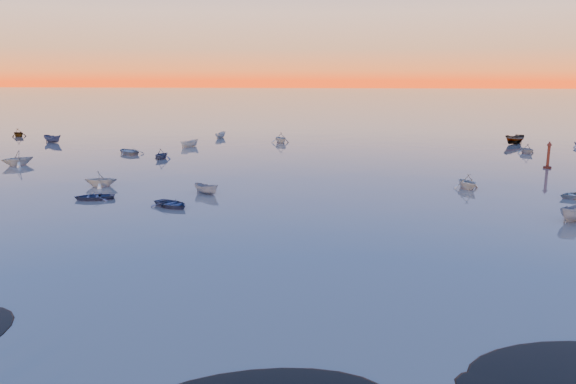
# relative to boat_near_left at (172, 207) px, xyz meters

# --- Properties ---
(ground) EXTENTS (600.00, 600.00, 0.00)m
(ground) POSITION_rel_boat_near_left_xyz_m (12.00, 72.92, 0.00)
(ground) COLOR #625851
(ground) RESTS_ON ground
(moored_fleet) EXTENTS (124.00, 58.00, 1.20)m
(moored_fleet) POSITION_rel_boat_near_left_xyz_m (12.00, 25.92, 0.00)
(moored_fleet) COLOR #BCBCB7
(moored_fleet) RESTS_ON ground
(boat_near_left) EXTENTS (3.45, 3.98, 0.94)m
(boat_near_left) POSITION_rel_boat_near_left_xyz_m (0.00, 0.00, 0.00)
(boat_near_left) COLOR navy
(boat_near_left) RESTS_ON ground
(boat_near_center) EXTENTS (3.63, 4.14, 1.35)m
(boat_near_center) POSITION_rel_boat_near_left_xyz_m (33.86, -1.46, 0.00)
(boat_near_center) COLOR gray
(boat_near_center) RESTS_ON ground
(boat_near_right) EXTENTS (3.72, 2.60, 1.19)m
(boat_near_right) POSITION_rel_boat_near_left_xyz_m (27.82, 10.67, 0.00)
(boat_near_right) COLOR #BCBCB7
(boat_near_right) RESTS_ON ground
(channel_marker) EXTENTS (0.98, 0.98, 3.48)m
(channel_marker) POSITION_rel_boat_near_left_xyz_m (40.47, 24.36, 1.38)
(channel_marker) COLOR #41150D
(channel_marker) RESTS_ON ground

